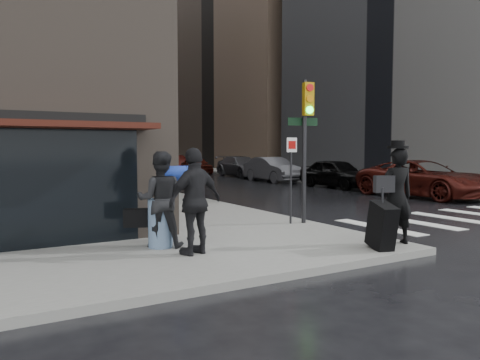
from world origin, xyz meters
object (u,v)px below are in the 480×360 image
object	(u,v)px
man_greycoat	(195,201)
parked_car_1	(337,173)
man_overcoat	(394,200)
parked_car_3	(241,166)
parked_car_0	(423,179)
parked_car_5	(176,163)
parked_car_4	(197,165)
traffic_light	(305,131)
fire_hydrant	(191,200)
man_jeans	(160,199)
parked_car_2	(273,169)

from	to	relation	value
man_greycoat	parked_car_1	bearing A→B (deg)	-155.40
man_overcoat	parked_car_3	bearing A→B (deg)	-96.38
man_greycoat	parked_car_0	world-z (taller)	man_greycoat
man_overcoat	parked_car_1	world-z (taller)	man_overcoat
man_greycoat	parked_car_0	bearing A→B (deg)	-172.49
parked_car_1	parked_car_5	distance (m)	22.33
man_greycoat	parked_car_4	xyz separation A→B (m)	(12.95, 27.94, -0.46)
parked_car_1	parked_car_4	size ratio (longest dim) A/B	1.10
traffic_light	parked_car_1	xyz separation A→B (m)	(9.49, 9.32, -1.85)
man_overcoat	parked_car_5	distance (m)	36.06
man_overcoat	fire_hydrant	size ratio (longest dim) A/B	2.81
man_jeans	parked_car_1	xyz separation A→B (m)	(13.93, 10.24, -0.35)
man_overcoat	parked_car_0	distance (m)	11.85
man_greycoat	parked_car_3	bearing A→B (deg)	-137.11
parked_car_0	parked_car_5	world-z (taller)	parked_car_0
parked_car_0	parked_car_1	xyz separation A→B (m)	(-0.02, 5.58, -0.03)
man_jeans	parked_car_4	bearing A→B (deg)	-93.97
man_jeans	parked_car_0	world-z (taller)	man_jeans
parked_car_3	parked_car_5	world-z (taller)	parked_car_3
man_overcoat	fire_hydrant	bearing A→B (deg)	-60.44
fire_hydrant	parked_car_2	bearing A→B (deg)	46.16
traffic_light	parked_car_3	distance (m)	22.88
parked_car_3	traffic_light	bearing A→B (deg)	-115.09
man_overcoat	man_jeans	size ratio (longest dim) A/B	1.13
fire_hydrant	parked_car_5	bearing A→B (deg)	68.60
man_jeans	man_greycoat	size ratio (longest dim) A/B	0.96
man_greycoat	fire_hydrant	size ratio (longest dim) A/B	2.58
fire_hydrant	parked_car_1	size ratio (longest dim) A/B	0.17
man_overcoat	parked_car_3	distance (m)	25.73
man_greycoat	parked_car_1	world-z (taller)	man_greycoat
traffic_light	fire_hydrant	xyz separation A→B (m)	(-1.67, 3.72, -2.13)
traffic_light	fire_hydrant	size ratio (longest dim) A/B	4.84
traffic_light	parked_car_5	distance (m)	33.04
man_greycoat	parked_car_2	bearing A→B (deg)	-143.00
fire_hydrant	parked_car_5	xyz separation A→B (m)	(10.95, 27.93, 0.22)
parked_car_5	man_jeans	bearing A→B (deg)	-109.96
man_overcoat	parked_car_1	xyz separation A→B (m)	(9.60, 12.49, -0.30)
parked_car_1	parked_car_5	bearing A→B (deg)	89.32
parked_car_1	parked_car_0	bearing A→B (deg)	-91.00
parked_car_2	parked_car_5	world-z (taller)	parked_car_2
parked_car_0	parked_car_1	world-z (taller)	parked_car_0
parked_car_1	man_overcoat	bearing A→B (deg)	-128.79
parked_car_0	parked_car_2	size ratio (longest dim) A/B	1.23
traffic_light	parked_car_3	bearing A→B (deg)	76.76
man_overcoat	man_jeans	xyz separation A→B (m)	(-4.33, 2.25, 0.05)
parked_car_2	parked_car_4	xyz separation A→B (m)	(-0.19, 11.16, -0.07)
parked_car_3	man_overcoat	bearing A→B (deg)	-112.21
traffic_light	parked_car_1	size ratio (longest dim) A/B	0.83
fire_hydrant	parked_car_5	world-z (taller)	parked_car_5
parked_car_4	parked_car_5	distance (m)	5.60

